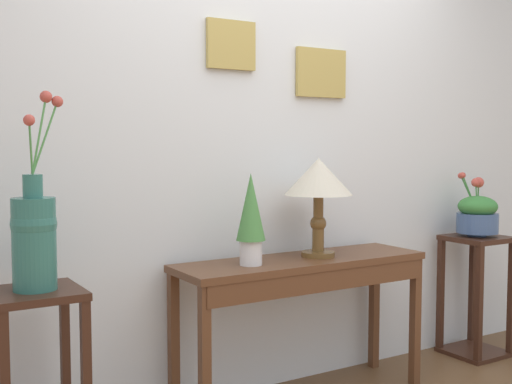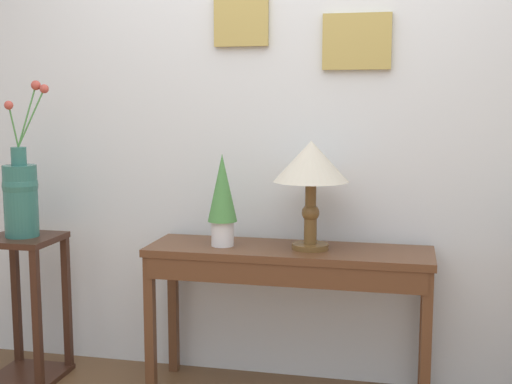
% 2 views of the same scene
% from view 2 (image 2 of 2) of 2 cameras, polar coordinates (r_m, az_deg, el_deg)
% --- Properties ---
extents(back_wall_with_art, '(9.00, 0.13, 2.80)m').
position_cam_2_polar(back_wall_with_art, '(3.40, 2.48, 7.58)').
color(back_wall_with_art, silver).
rests_on(back_wall_with_art, ground).
extents(console_table, '(1.33, 0.39, 0.73)m').
position_cam_2_polar(console_table, '(3.18, 2.68, -6.57)').
color(console_table, '#56331E').
rests_on(console_table, ground).
extents(table_lamp, '(0.35, 0.35, 0.50)m').
position_cam_2_polar(table_lamp, '(3.10, 4.65, 2.11)').
color(table_lamp, brown).
rests_on(table_lamp, console_table).
extents(potted_plant_on_console, '(0.14, 0.14, 0.44)m').
position_cam_2_polar(potted_plant_on_console, '(3.18, -2.85, -0.33)').
color(potted_plant_on_console, silver).
rests_on(potted_plant_on_console, console_table).
extents(pedestal_stand_left, '(0.34, 0.34, 0.74)m').
position_cam_2_polar(pedestal_stand_left, '(3.65, -18.75, -9.25)').
color(pedestal_stand_left, '#381E14').
rests_on(pedestal_stand_left, ground).
extents(flower_vase_tall_left, '(0.22, 0.17, 0.76)m').
position_cam_2_polar(flower_vase_tall_left, '(3.52, -19.15, -0.02)').
color(flower_vase_tall_left, '#2D665B').
rests_on(flower_vase_tall_left, pedestal_stand_left).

